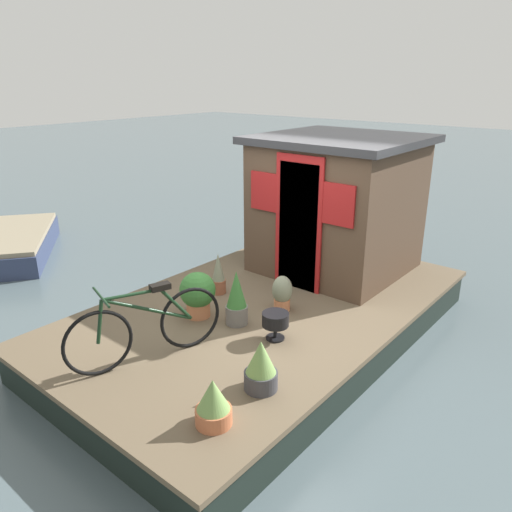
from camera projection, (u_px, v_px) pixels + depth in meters
The scene contains 12 objects.
ground_plane at pixel (266, 336), 6.43m from camera, with size 60.00×60.00×0.00m, color #4C5B60.
houseboat_deck at pixel (266, 320), 6.35m from camera, with size 5.49×3.22×0.46m.
houseboat_cabin at pixel (337, 204), 7.11m from camera, with size 2.10×2.13×1.95m.
bicycle at pixel (146, 327), 4.90m from camera, with size 1.57×0.63×0.81m.
potted_plant_mint at pixel (198, 293), 5.84m from camera, with size 0.43×0.43×0.56m.
potted_plant_ivy at pixel (282, 293), 6.02m from camera, with size 0.25×0.25×0.45m.
potted_plant_sage at pixel (237, 299), 5.66m from camera, with size 0.26×0.26×0.65m.
potted_plant_geranium at pixel (261, 366), 4.49m from camera, with size 0.31×0.31×0.50m.
potted_plant_lavender at pixel (213, 403), 4.04m from camera, with size 0.31×0.31×0.42m.
potted_plant_rosemary at pixel (218, 274), 6.49m from camera, with size 0.19×0.19×0.55m.
charcoal_grill at pixel (275, 321), 5.35m from camera, with size 0.30×0.30×0.31m.
dinghy_boat at pixel (16, 244), 9.21m from camera, with size 2.52×2.83×0.46m.
Camera 1 is at (-4.45, -3.52, 3.19)m, focal length 34.58 mm.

